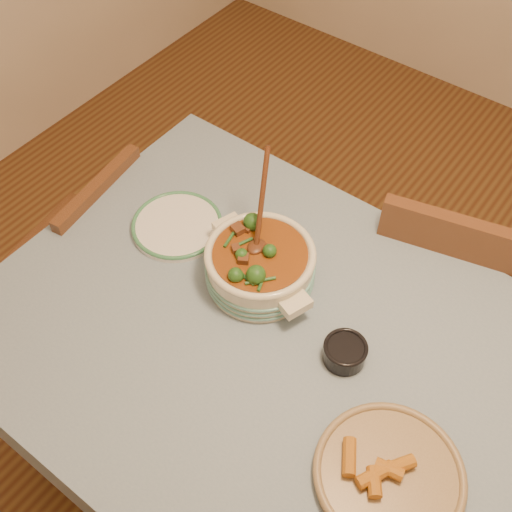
{
  "coord_description": "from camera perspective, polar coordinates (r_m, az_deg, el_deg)",
  "views": [
    {
      "loc": [
        0.34,
        -0.67,
        2.1
      ],
      "look_at": [
        -0.26,
        0.13,
        0.85
      ],
      "focal_mm": 45.0,
      "sensor_mm": 36.0,
      "label": 1
    }
  ],
  "objects": [
    {
      "name": "condiment_bowl",
      "position": [
        1.54,
        7.91,
        -8.41
      ],
      "size": [
        0.11,
        0.11,
        0.06
      ],
      "rotation": [
        0.0,
        0.0,
        0.08
      ],
      "color": "black",
      "rests_on": "dining_table"
    },
    {
      "name": "dining_table",
      "position": [
        1.62,
        4.74,
        -11.42
      ],
      "size": [
        1.68,
        1.08,
        0.76
      ],
      "color": "brown",
      "rests_on": "floor"
    },
    {
      "name": "fried_plate",
      "position": [
        1.44,
        11.78,
        -18.41
      ],
      "size": [
        0.39,
        0.39,
        0.05
      ],
      "rotation": [
        0.0,
        0.0,
        0.3
      ],
      "color": "#998055",
      "rests_on": "dining_table"
    },
    {
      "name": "floor",
      "position": [
        2.23,
        3.58,
        -19.26
      ],
      "size": [
        4.5,
        4.5,
        0.0
      ],
      "primitive_type": "plane",
      "color": "#4F2A16",
      "rests_on": "ground"
    },
    {
      "name": "chair_far",
      "position": [
        2.08,
        16.0,
        -1.96
      ],
      "size": [
        0.5,
        0.5,
        0.88
      ],
      "rotation": [
        0.0,
        0.0,
        3.39
      ],
      "color": "brown",
      "rests_on": "floor"
    },
    {
      "name": "white_plate",
      "position": [
        1.8,
        -7.02,
        2.73
      ],
      "size": [
        0.32,
        0.32,
        0.02
      ],
      "rotation": [
        0.0,
        0.0,
        -0.34
      ],
      "color": "white",
      "rests_on": "dining_table"
    },
    {
      "name": "stew_casserole",
      "position": [
        1.62,
        0.36,
        -0.61
      ],
      "size": [
        0.36,
        0.35,
        0.33
      ],
      "rotation": [
        0.0,
        0.0,
        -0.33
      ],
      "color": "beige",
      "rests_on": "dining_table"
    },
    {
      "name": "chair_left",
      "position": [
        2.21,
        -14.27,
        0.85
      ],
      "size": [
        0.42,
        0.42,
        0.79
      ],
      "rotation": [
        0.0,
        0.0,
        -1.43
      ],
      "color": "brown",
      "rests_on": "floor"
    }
  ]
}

